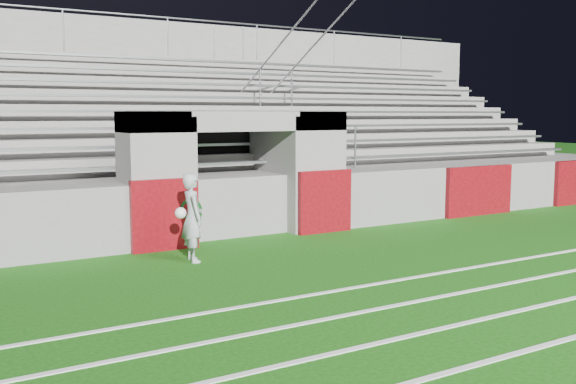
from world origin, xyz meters
TOP-DOWN VIEW (x-y plane):
  - ground at (0.00, 0.00)m, footprint 90.00×90.00m
  - stadium_structure at (0.00, 7.97)m, footprint 26.00×8.48m
  - goalkeeper_with_ball at (-1.71, 1.82)m, footprint 0.56×0.59m
  - hose_coil at (-1.32, 2.93)m, footprint 0.55×0.14m

SIDE VIEW (x-z plane):
  - ground at x=0.00m, z-range 0.00..0.00m
  - hose_coil at x=-1.32m, z-range 0.43..1.00m
  - goalkeeper_with_ball at x=-1.71m, z-range 0.00..1.55m
  - stadium_structure at x=0.00m, z-range -1.22..4.20m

